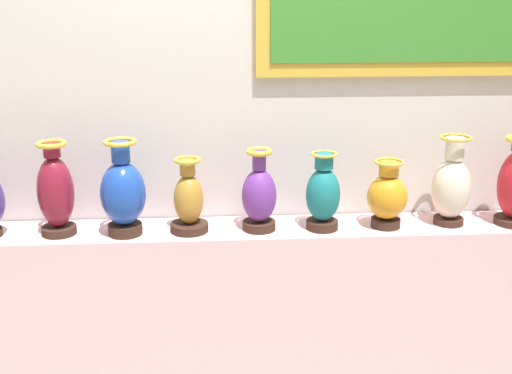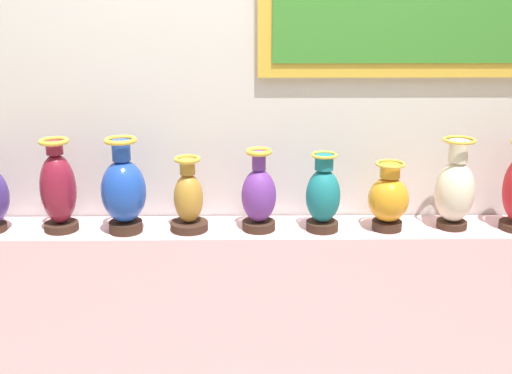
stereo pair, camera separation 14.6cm
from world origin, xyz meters
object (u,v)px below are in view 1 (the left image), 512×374
(vase_teal, at_px, (323,195))
(vase_ivory, at_px, (451,186))
(vase_ochre, at_px, (189,201))
(vase_violet, at_px, (259,196))
(vase_burgundy, at_px, (56,192))
(vase_sapphire, at_px, (123,193))
(vase_amber, at_px, (387,197))

(vase_teal, height_order, vase_ivory, vase_ivory)
(vase_ochre, relative_size, vase_violet, 0.91)
(vase_burgundy, height_order, vase_sapphire, vase_sapphire)
(vase_violet, relative_size, vase_amber, 1.20)
(vase_burgundy, height_order, vase_ochre, vase_burgundy)
(vase_ochre, height_order, vase_teal, vase_teal)
(vase_burgundy, distance_m, vase_ivory, 1.65)
(vase_burgundy, relative_size, vase_ivory, 1.01)
(vase_ochre, height_order, vase_amber, vase_ochre)
(vase_sapphire, bearing_deg, vase_burgundy, 175.44)
(vase_burgundy, relative_size, vase_violet, 1.13)
(vase_teal, bearing_deg, vase_violet, 178.01)
(vase_violet, bearing_deg, vase_teal, -1.99)
(vase_ochre, relative_size, vase_ivory, 0.82)
(vase_violet, xyz_separation_m, vase_ivory, (0.82, 0.01, 0.02))
(vase_sapphire, distance_m, vase_ivory, 1.37)
(vase_burgundy, xyz_separation_m, vase_ochre, (0.54, -0.00, -0.05))
(vase_sapphire, height_order, vase_violet, vase_sapphire)
(vase_amber, bearing_deg, vase_burgundy, 179.67)
(vase_amber, bearing_deg, vase_teal, -179.09)
(vase_sapphire, relative_size, vase_amber, 1.37)
(vase_violet, relative_size, vase_teal, 1.05)
(vase_burgundy, relative_size, vase_teal, 1.18)
(vase_burgundy, bearing_deg, vase_sapphire, -4.56)
(vase_sapphire, height_order, vase_amber, vase_sapphire)
(vase_sapphire, relative_size, vase_ochre, 1.27)
(vase_burgundy, distance_m, vase_violet, 0.83)
(vase_ochre, bearing_deg, vase_burgundy, 179.53)
(vase_violet, height_order, vase_ivory, vase_ivory)
(vase_burgundy, relative_size, vase_sapphire, 0.98)
(vase_violet, bearing_deg, vase_sapphire, -178.07)
(vase_burgundy, relative_size, vase_amber, 1.35)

